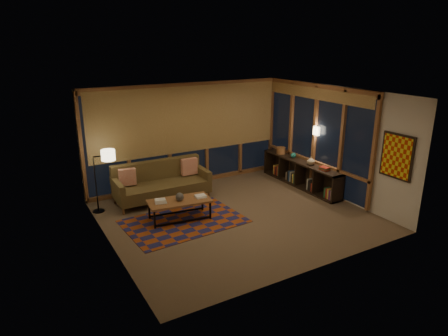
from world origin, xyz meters
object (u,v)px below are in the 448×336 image
coffee_table (180,210)px  floor_lamp (96,182)px  bookshelf (300,173)px  sofa (162,183)px

coffee_table → floor_lamp: 2.00m
bookshelf → coffee_table: bearing=-174.8°
floor_lamp → bookshelf: floor_lamp is taller
sofa → coffee_table: size_ratio=1.68×
sofa → bookshelf: (3.57, -0.86, -0.11)m
sofa → floor_lamp: size_ratio=1.58×
sofa → floor_lamp: 1.54m
coffee_table → bookshelf: 3.65m
coffee_table → floor_lamp: bearing=145.3°
sofa → bookshelf: bearing=-12.7°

